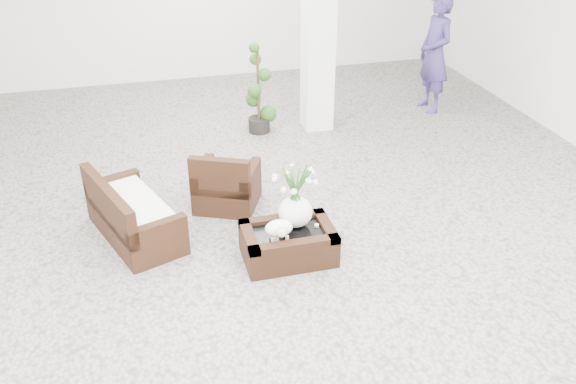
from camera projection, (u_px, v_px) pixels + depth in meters
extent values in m
plane|color=gray|center=(286.00, 238.00, 6.47)|extent=(11.00, 11.00, 0.00)
cube|color=white|center=(319.00, 7.00, 8.24)|extent=(0.40, 0.40, 3.50)
cube|color=#341C0F|center=(288.00, 245.00, 6.09)|extent=(0.90, 0.60, 0.31)
ellipsoid|color=white|center=(279.00, 230.00, 5.85)|extent=(0.28, 0.23, 0.21)
cylinder|color=white|center=(317.00, 225.00, 6.09)|extent=(0.04, 0.04, 0.03)
cube|color=#341C0F|center=(227.00, 177.00, 6.92)|extent=(0.88, 0.87, 0.72)
cube|color=#341C0F|center=(134.00, 208.00, 6.35)|extent=(1.02, 1.42, 0.68)
imported|color=#3A2C63|center=(435.00, 53.00, 9.26)|extent=(0.47, 0.68, 1.81)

